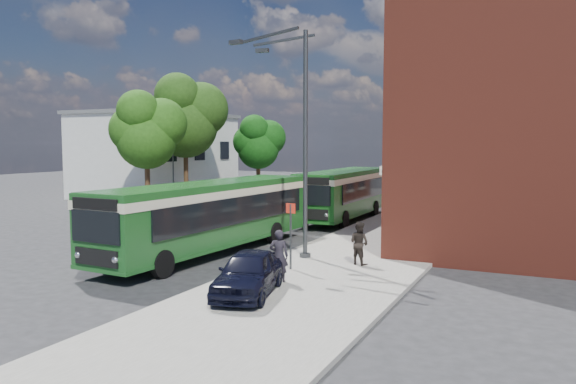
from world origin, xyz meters
The scene contains 16 objects.
ground centered at (0.00, 0.00, 0.00)m, with size 120.00×120.00×0.00m, color #272729.
pavement centered at (7.00, 8.00, 0.07)m, with size 6.00×48.00×0.15m, color gray.
kerb_line centered at (3.95, 8.00, 0.01)m, with size 0.12×48.00×0.01m, color beige.
brick_office centered at (14.00, 12.00, 6.97)m, with size 12.10×26.00×14.20m.
white_building centered at (-18.00, 18.00, 3.66)m, with size 9.40×13.40×7.30m.
flagpole centered at (-12.45, 13.00, 4.94)m, with size 0.95×0.10×9.00m.
street_lamp centered at (4.84, -2.00, 4.79)m, with size 2.96×2.38×9.00m.
bus_stop_sign centered at (5.60, -4.20, 1.51)m, with size 0.35×0.08×2.52m.
bus_front centered at (1.00, -2.38, 1.83)m, with size 3.29×12.62×3.02m.
bus_rear centered at (2.56, 9.97, 1.83)m, with size 2.69×10.69×3.02m.
parked_car centered at (5.89, -7.77, 0.81)m, with size 1.56×3.87×1.32m, color black.
pedestrian_a centered at (6.02, -6.00, 1.01)m, with size 0.63×0.41×1.72m, color black.
pedestrian_b centered at (7.56, -2.38, 0.96)m, with size 0.78×0.61×1.61m, color black.
tree_left centered at (-11.26, 8.48, 5.58)m, with size 4.87×4.63×8.23m.
tree_mid centered at (-12.14, 14.20, 6.80)m, with size 5.93×5.64×10.02m.
tree_right centered at (-8.73, 19.82, 4.77)m, with size 4.17×3.96×7.04m.
Camera 1 is at (14.04, -22.13, 4.67)m, focal length 35.00 mm.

